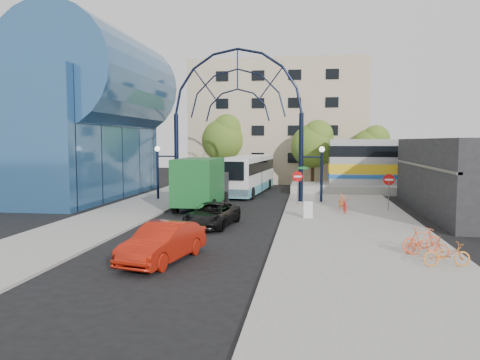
% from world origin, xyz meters
% --- Properties ---
extents(ground, '(120.00, 120.00, 0.00)m').
position_xyz_m(ground, '(0.00, 0.00, 0.00)').
color(ground, black).
rests_on(ground, ground).
extents(sidewalk_east, '(8.00, 56.00, 0.12)m').
position_xyz_m(sidewalk_east, '(8.00, 4.00, 0.06)').
color(sidewalk_east, gray).
rests_on(sidewalk_east, ground).
extents(plaza_west, '(5.00, 50.00, 0.12)m').
position_xyz_m(plaza_west, '(-6.50, 6.00, 0.06)').
color(plaza_west, gray).
rests_on(plaza_west, ground).
extents(gateway_arch, '(13.64, 0.44, 12.10)m').
position_xyz_m(gateway_arch, '(0.00, 14.00, 8.56)').
color(gateway_arch, black).
rests_on(gateway_arch, ground).
extents(stop_sign, '(0.80, 0.07, 2.50)m').
position_xyz_m(stop_sign, '(4.80, 12.00, 1.99)').
color(stop_sign, slate).
rests_on(stop_sign, sidewalk_east).
extents(do_not_enter_sign, '(0.76, 0.07, 2.48)m').
position_xyz_m(do_not_enter_sign, '(11.00, 10.00, 1.98)').
color(do_not_enter_sign, slate).
rests_on(do_not_enter_sign, sidewalk_east).
extents(street_name_sign, '(0.70, 0.70, 2.80)m').
position_xyz_m(street_name_sign, '(5.20, 12.60, 2.13)').
color(street_name_sign, slate).
rests_on(street_name_sign, sidewalk_east).
extents(sandwich_board, '(0.55, 0.61, 0.99)m').
position_xyz_m(sandwich_board, '(5.60, 5.98, 0.74)').
color(sandwich_board, white).
rests_on(sandwich_board, sidewalk_east).
extents(transit_hall, '(16.50, 18.00, 14.50)m').
position_xyz_m(transit_hall, '(-15.30, 15.00, 6.70)').
color(transit_hall, '#29517E').
rests_on(transit_hall, ground).
extents(commercial_block_east, '(6.00, 16.00, 5.00)m').
position_xyz_m(commercial_block_east, '(16.00, 10.00, 2.50)').
color(commercial_block_east, black).
rests_on(commercial_block_east, ground).
extents(apartment_block, '(20.00, 12.10, 14.00)m').
position_xyz_m(apartment_block, '(2.00, 34.97, 7.00)').
color(apartment_block, tan).
rests_on(apartment_block, ground).
extents(train_platform, '(32.00, 5.00, 0.80)m').
position_xyz_m(train_platform, '(20.00, 22.00, 0.40)').
color(train_platform, gray).
rests_on(train_platform, ground).
extents(train_car, '(25.10, 3.05, 4.20)m').
position_xyz_m(train_car, '(20.00, 22.00, 2.90)').
color(train_car, '#B7B7BC').
rests_on(train_car, train_platform).
extents(tree_north_a, '(4.48, 4.48, 7.00)m').
position_xyz_m(tree_north_a, '(6.12, 25.93, 4.61)').
color(tree_north_a, '#382314').
rests_on(tree_north_a, ground).
extents(tree_north_b, '(5.12, 5.12, 8.00)m').
position_xyz_m(tree_north_b, '(-3.88, 29.93, 5.27)').
color(tree_north_b, '#382314').
rests_on(tree_north_b, ground).
extents(tree_north_c, '(4.16, 4.16, 6.50)m').
position_xyz_m(tree_north_c, '(12.12, 27.93, 4.28)').
color(tree_north_c, '#382314').
rests_on(tree_north_c, ground).
extents(city_bus, '(3.78, 12.62, 3.42)m').
position_xyz_m(city_bus, '(0.03, 20.32, 1.79)').
color(city_bus, silver).
rests_on(city_bus, ground).
extents(green_truck, '(2.86, 7.23, 3.63)m').
position_xyz_m(green_truck, '(-1.86, 9.43, 1.81)').
color(green_truck, black).
rests_on(green_truck, ground).
extents(black_suv, '(2.81, 5.09, 1.35)m').
position_xyz_m(black_suv, '(0.22, 3.00, 0.67)').
color(black_suv, black).
rests_on(black_suv, ground).
extents(red_sedan, '(2.61, 4.95, 1.55)m').
position_xyz_m(red_sedan, '(-0.14, -4.90, 0.78)').
color(red_sedan, '#9F1709').
rests_on(red_sedan, ground).
extents(bike_near_a, '(0.68, 1.91, 1.00)m').
position_xyz_m(bike_near_a, '(8.01, 8.58, 0.62)').
color(bike_near_a, red).
rests_on(bike_near_a, sidewalk_east).
extents(bike_near_b, '(0.78, 1.85, 1.08)m').
position_xyz_m(bike_near_b, '(7.91, 9.99, 0.66)').
color(bike_near_b, orange).
rests_on(bike_near_b, sidewalk_east).
extents(bike_far_a, '(1.80, 0.82, 0.91)m').
position_xyz_m(bike_far_a, '(10.77, -4.50, 0.58)').
color(bike_far_a, orange).
rests_on(bike_far_a, sidewalk_east).
extents(bike_far_b, '(1.87, 1.17, 1.09)m').
position_xyz_m(bike_far_b, '(10.33, -2.41, 0.66)').
color(bike_far_b, '#EC592F').
rests_on(bike_far_b, sidewalk_east).
extents(bike_far_c, '(1.76, 1.06, 0.87)m').
position_xyz_m(bike_far_c, '(10.45, -2.97, 0.56)').
color(bike_far_c, '#D5552A').
rests_on(bike_far_c, sidewalk_east).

